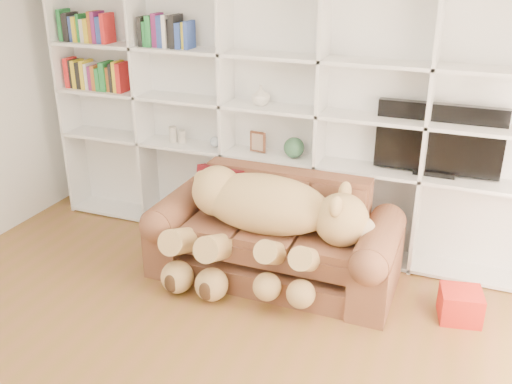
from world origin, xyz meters
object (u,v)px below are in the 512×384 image
at_px(sofa, 275,241).
at_px(tv, 439,140).
at_px(teddy_bear, 262,218).
at_px(gift_box, 460,305).

distance_m(sofa, tv, 1.57).
height_order(sofa, tv, tv).
relative_size(teddy_bear, tv, 1.61).
bearing_deg(gift_box, teddy_bear, -176.65).
relative_size(sofa, tv, 2.02).
height_order(sofa, gift_box, sofa).
bearing_deg(tv, sofa, -151.06).
relative_size(teddy_bear, gift_box, 5.40).
xyz_separation_m(sofa, tv, (1.17, 0.65, 0.83)).
height_order(teddy_bear, gift_box, teddy_bear).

